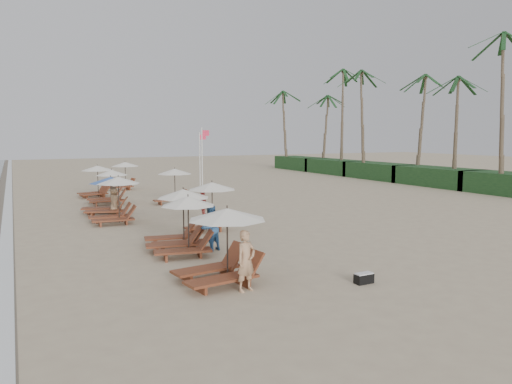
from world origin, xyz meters
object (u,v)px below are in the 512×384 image
inland_station_1 (172,182)px  beachgoer_mid_a (210,228)px  lounger_station_5 (107,189)px  duffel_bag (364,278)px  lounger_station_6 (95,181)px  inland_station_2 (123,173)px  lounger_station_4 (106,197)px  inland_station_0 (209,201)px  lounger_station_1 (181,229)px  beachgoer_near (246,261)px  lounger_station_0 (219,248)px  beachgoer_far_a (203,205)px  beachgoer_far_b (114,201)px  lounger_station_2 (177,220)px  lounger_station_3 (114,202)px  flag_pole_near (203,158)px

inland_station_1 → beachgoer_mid_a: bearing=-100.8°
lounger_station_5 → duffel_bag: size_ratio=4.55×
lounger_station_6 → inland_station_2: size_ratio=0.95×
lounger_station_4 → inland_station_0: size_ratio=1.06×
inland_station_1 → beachgoer_mid_a: 13.54m
inland_station_1 → duffel_bag: inland_station_1 is taller
beachgoer_mid_a → inland_station_1: bearing=-125.4°
inland_station_2 → beachgoer_mid_a: (-1.28, -22.61, -0.45)m
lounger_station_1 → beachgoer_near: size_ratio=1.48×
lounger_station_0 → lounger_station_5: size_ratio=1.08×
lounger_station_4 → beachgoer_far_a: bearing=-45.3°
beachgoer_near → beachgoer_far_a: bearing=58.0°
lounger_station_5 → beachgoer_far_b: bearing=-95.2°
lounger_station_6 → beachgoer_far_b: 8.65m
inland_station_0 → lounger_station_4: bearing=116.7°
beachgoer_far_a → beachgoer_far_b: bearing=-130.4°
lounger_station_0 → inland_station_2: bearing=84.6°
lounger_station_4 → inland_station_2: bearing=74.5°
lounger_station_2 → beachgoer_near: 6.29m
lounger_station_1 → inland_station_1: size_ratio=0.95×
duffel_bag → lounger_station_1: bearing=122.9°
lounger_station_4 → duffel_bag: lounger_station_4 is taller
lounger_station_0 → inland_station_0: (2.62, 7.59, 0.32)m
beachgoer_mid_a → lounger_station_3: bearing=-98.8°
beachgoer_far_a → inland_station_2: bearing=-170.9°
beachgoer_mid_a → flag_pole_near: 17.30m
inland_station_0 → inland_station_1: 9.63m
lounger_station_6 → flag_pole_near: 7.81m
inland_station_1 → beachgoer_far_a: bearing=-93.9°
beachgoer_near → lounger_station_2: bearing=72.7°
lounger_station_5 → flag_pole_near: size_ratio=0.54×
beachgoer_mid_a → beachgoer_far_a: 6.75m
lounger_station_5 → lounger_station_6: 4.15m
lounger_station_3 → inland_station_1: size_ratio=0.96×
duffel_bag → flag_pole_near: bearing=82.1°
lounger_station_5 → inland_station_0: bearing=-76.6°
lounger_station_4 → beachgoer_far_b: lounger_station_4 is taller
lounger_station_5 → beachgoer_mid_a: 14.93m
lounger_station_4 → lounger_station_6: bearing=85.7°
beachgoer_near → inland_station_1: bearing=61.9°
lounger_station_3 → lounger_station_0: bearing=-85.3°
lounger_station_3 → beachgoer_far_b: (0.50, 2.70, -0.30)m
lounger_station_1 → lounger_station_3: lounger_station_3 is taller
inland_station_2 → lounger_station_3: bearing=-103.0°
lounger_station_0 → beachgoer_near: size_ratio=1.63×
lounger_station_5 → beachgoer_far_b: 4.51m
lounger_station_1 → duffel_bag: 6.98m
lounger_station_1 → lounger_station_3: size_ratio=1.00×
beachgoer_far_a → lounger_station_4: bearing=-129.1°
beachgoer_far_b → flag_pole_near: flag_pole_near is taller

